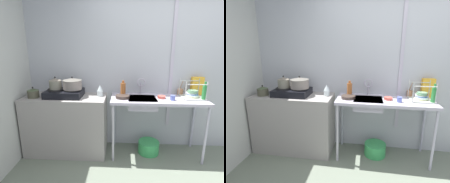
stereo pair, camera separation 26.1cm
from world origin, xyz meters
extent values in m
cube|color=#A8ACB3|center=(0.00, 1.50, 1.25)|extent=(5.28, 0.10, 2.50)
cube|color=#ABA5B6|center=(0.03, 1.45, 1.38)|extent=(0.05, 0.01, 2.00)
cube|color=gray|center=(-1.59, 1.18, 0.46)|extent=(1.23, 0.55, 0.92)
cube|color=#ABA5B6|center=(-0.21, 1.18, 0.90)|extent=(1.37, 0.55, 0.04)
cylinder|color=#AAA7B1|center=(-0.85, 0.95, 0.44)|extent=(0.04, 0.04, 0.88)
cylinder|color=#AFACBE|center=(0.44, 0.95, 0.44)|extent=(0.04, 0.04, 0.88)
cylinder|color=#A8ACB9|center=(-0.85, 1.41, 0.44)|extent=(0.04, 0.04, 0.88)
cylinder|color=#A7A5BA|center=(0.44, 1.41, 0.44)|extent=(0.04, 0.04, 0.88)
cube|color=black|center=(-1.60, 1.18, 0.96)|extent=(0.54, 0.39, 0.10)
cylinder|color=black|center=(-1.73, 1.18, 1.02)|extent=(0.24, 0.24, 0.02)
cylinder|color=black|center=(-1.47, 1.18, 1.02)|extent=(0.24, 0.24, 0.02)
cylinder|color=slate|center=(-1.73, 1.18, 1.10)|extent=(0.18, 0.18, 0.13)
cone|color=slate|center=(-1.73, 1.18, 1.18)|extent=(0.18, 0.18, 0.03)
sphere|color=black|center=(-1.73, 1.18, 1.21)|extent=(0.02, 0.02, 0.02)
cylinder|color=slate|center=(-1.47, 1.18, 1.10)|extent=(0.28, 0.28, 0.14)
cone|color=#68645B|center=(-1.47, 1.18, 1.18)|extent=(0.28, 0.28, 0.03)
sphere|color=black|center=(-1.47, 1.18, 1.21)|extent=(0.02, 0.02, 0.02)
cylinder|color=#474736|center=(-2.04, 1.10, 0.97)|extent=(0.16, 0.16, 0.11)
cone|color=#3F4B31|center=(-2.04, 1.10, 1.04)|extent=(0.17, 0.17, 0.03)
sphere|color=black|center=(-2.04, 1.10, 1.07)|extent=(0.02, 0.02, 0.02)
cylinder|color=silver|center=(-1.07, 1.24, 0.96)|extent=(0.09, 0.09, 0.08)
cone|color=silver|center=(-1.07, 1.24, 1.04)|extent=(0.09, 0.09, 0.09)
cube|color=#ABA5B6|center=(-0.44, 1.16, 0.85)|extent=(0.41, 0.37, 0.14)
cylinder|color=#ABA5B6|center=(-0.44, 1.37, 1.02)|extent=(0.02, 0.02, 0.20)
torus|color=#ABA5B6|center=(-0.44, 1.32, 1.12)|extent=(0.13, 0.02, 0.13)
cylinder|color=#392D27|center=(-0.72, 1.15, 0.94)|extent=(0.21, 0.21, 0.04)
cylinder|color=#B4B7B6|center=(0.15, 1.09, 1.05)|extent=(0.01, 0.01, 0.27)
cylinder|color=#B4B7B6|center=(0.44, 1.09, 1.05)|extent=(0.01, 0.01, 0.27)
cylinder|color=#B4B7B6|center=(0.15, 1.36, 1.05)|extent=(0.01, 0.01, 0.27)
cylinder|color=#B4B7B6|center=(0.44, 1.36, 1.05)|extent=(0.01, 0.01, 0.27)
cylinder|color=#B4B7B6|center=(0.29, 1.09, 1.14)|extent=(0.29, 0.01, 0.01)
cylinder|color=#B4B7B6|center=(0.29, 1.36, 1.14)|extent=(0.29, 0.01, 0.01)
cube|color=#ADB4AC|center=(0.29, 1.22, 0.92)|extent=(0.31, 0.30, 0.01)
cylinder|color=beige|center=(0.30, 1.23, 0.94)|extent=(0.18, 0.18, 0.02)
cylinder|color=white|center=(0.30, 1.22, 0.95)|extent=(0.17, 0.17, 0.02)
cylinder|color=#486EA9|center=(0.30, 1.23, 0.97)|extent=(0.16, 0.16, 0.02)
cylinder|color=white|center=(0.29, 1.23, 0.99)|extent=(0.15, 0.15, 0.02)
cylinder|color=#669269|center=(0.29, 1.22, 1.00)|extent=(0.15, 0.15, 0.02)
cylinder|color=gray|center=(0.30, 1.22, 1.02)|extent=(0.14, 0.14, 0.02)
cylinder|color=#5664B2|center=(-0.02, 1.08, 0.95)|extent=(0.07, 0.07, 0.07)
cylinder|color=#BF4F43|center=(-0.15, 1.17, 0.93)|extent=(0.11, 0.11, 0.04)
cylinder|color=#995427|center=(-0.72, 1.26, 1.02)|extent=(0.08, 0.08, 0.20)
cylinder|color=#995427|center=(-0.72, 1.26, 1.14)|extent=(0.04, 0.04, 0.04)
cylinder|color=#297937|center=(0.42, 1.12, 1.02)|extent=(0.06, 0.06, 0.21)
cylinder|color=#297937|center=(0.42, 1.12, 1.15)|extent=(0.03, 0.03, 0.05)
cube|color=gold|center=(0.43, 1.40, 1.06)|extent=(0.18, 0.08, 0.28)
cylinder|color=#A26F4D|center=(0.18, 1.39, 0.96)|extent=(0.08, 0.08, 0.09)
cylinder|color=olive|center=(0.18, 1.39, 1.04)|extent=(0.06, 0.05, 0.19)
cylinder|color=green|center=(-0.30, 1.19, 0.09)|extent=(0.33, 0.33, 0.19)
camera|label=1|loc=(-0.73, -1.34, 1.65)|focal=28.34mm
camera|label=2|loc=(-0.47, -1.31, 1.65)|focal=28.34mm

